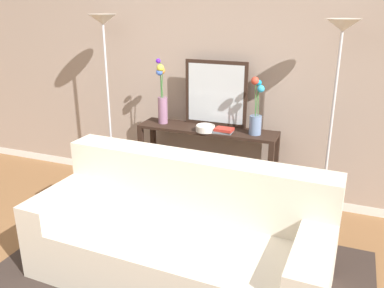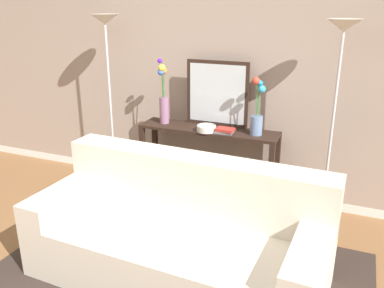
{
  "view_description": "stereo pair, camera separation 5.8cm",
  "coord_description": "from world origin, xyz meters",
  "px_view_note": "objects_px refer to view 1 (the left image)",
  "views": [
    {
      "loc": [
        1.34,
        -1.63,
        1.99
      ],
      "look_at": [
        0.16,
        1.38,
        0.85
      ],
      "focal_mm": 38.05,
      "sensor_mm": 36.0,
      "label": 1
    },
    {
      "loc": [
        1.4,
        -1.61,
        1.99
      ],
      "look_at": [
        0.16,
        1.38,
        0.85
      ],
      "focal_mm": 38.05,
      "sensor_mm": 36.0,
      "label": 2
    }
  ],
  "objects_px": {
    "vase_short_flowers": "(256,114)",
    "book_stack": "(224,130)",
    "floor_lamp_left": "(105,55)",
    "floor_lamp_right": "(338,69)",
    "console_table": "(207,151)",
    "book_row_under_console": "(177,189)",
    "couch": "(181,239)",
    "wall_mirror": "(216,94)",
    "vase_tall_flowers": "(162,98)",
    "fruit_bowl": "(205,128)"
  },
  "relations": [
    {
      "from": "floor_lamp_left",
      "to": "fruit_bowl",
      "type": "distance_m",
      "value": 1.27
    },
    {
      "from": "couch",
      "to": "wall_mirror",
      "type": "xyz_separation_m",
      "value": [
        -0.2,
        1.38,
        0.81
      ]
    },
    {
      "from": "couch",
      "to": "fruit_bowl",
      "type": "relative_size",
      "value": 11.75
    },
    {
      "from": "vase_short_flowers",
      "to": "fruit_bowl",
      "type": "height_order",
      "value": "vase_short_flowers"
    },
    {
      "from": "floor_lamp_left",
      "to": "wall_mirror",
      "type": "bearing_deg",
      "value": 11.43
    },
    {
      "from": "book_stack",
      "to": "vase_tall_flowers",
      "type": "bearing_deg",
      "value": 173.2
    },
    {
      "from": "couch",
      "to": "book_row_under_console",
      "type": "bearing_deg",
      "value": 115.15
    },
    {
      "from": "book_stack",
      "to": "floor_lamp_left",
      "type": "bearing_deg",
      "value": -179.4
    },
    {
      "from": "wall_mirror",
      "to": "vase_short_flowers",
      "type": "height_order",
      "value": "wall_mirror"
    },
    {
      "from": "vase_short_flowers",
      "to": "book_row_under_console",
      "type": "bearing_deg",
      "value": 178.91
    },
    {
      "from": "console_table",
      "to": "wall_mirror",
      "type": "distance_m",
      "value": 0.59
    },
    {
      "from": "console_table",
      "to": "vase_short_flowers",
      "type": "relative_size",
      "value": 2.54
    },
    {
      "from": "vase_tall_flowers",
      "to": "vase_short_flowers",
      "type": "distance_m",
      "value": 0.98
    },
    {
      "from": "floor_lamp_right",
      "to": "wall_mirror",
      "type": "xyz_separation_m",
      "value": [
        -1.13,
        0.23,
        -0.34
      ]
    },
    {
      "from": "vase_tall_flowers",
      "to": "couch",
      "type": "bearing_deg",
      "value": -59.58
    },
    {
      "from": "vase_tall_flowers",
      "to": "wall_mirror",
      "type": "bearing_deg",
      "value": 13.75
    },
    {
      "from": "book_stack",
      "to": "book_row_under_console",
      "type": "bearing_deg",
      "value": 171.72
    },
    {
      "from": "console_table",
      "to": "vase_short_flowers",
      "type": "bearing_deg",
      "value": -1.84
    },
    {
      "from": "floor_lamp_right",
      "to": "fruit_bowl",
      "type": "distance_m",
      "value": 1.32
    },
    {
      "from": "vase_short_flowers",
      "to": "vase_tall_flowers",
      "type": "bearing_deg",
      "value": 178.87
    },
    {
      "from": "fruit_bowl",
      "to": "book_stack",
      "type": "xyz_separation_m",
      "value": [
        0.18,
        0.02,
        -0.01
      ]
    },
    {
      "from": "floor_lamp_left",
      "to": "wall_mirror",
      "type": "relative_size",
      "value": 2.86
    },
    {
      "from": "floor_lamp_left",
      "to": "wall_mirror",
      "type": "height_order",
      "value": "floor_lamp_left"
    },
    {
      "from": "floor_lamp_left",
      "to": "floor_lamp_right",
      "type": "xyz_separation_m",
      "value": [
        2.24,
        0.0,
        -0.01
      ]
    },
    {
      "from": "couch",
      "to": "vase_tall_flowers",
      "type": "bearing_deg",
      "value": 120.42
    },
    {
      "from": "wall_mirror",
      "to": "floor_lamp_left",
      "type": "bearing_deg",
      "value": -168.57
    },
    {
      "from": "couch",
      "to": "wall_mirror",
      "type": "height_order",
      "value": "wall_mirror"
    },
    {
      "from": "floor_lamp_left",
      "to": "fruit_bowl",
      "type": "relative_size",
      "value": 10.03
    },
    {
      "from": "wall_mirror",
      "to": "vase_tall_flowers",
      "type": "distance_m",
      "value": 0.55
    },
    {
      "from": "wall_mirror",
      "to": "console_table",
      "type": "bearing_deg",
      "value": -106.63
    },
    {
      "from": "floor_lamp_left",
      "to": "vase_short_flowers",
      "type": "relative_size",
      "value": 3.38
    },
    {
      "from": "wall_mirror",
      "to": "vase_tall_flowers",
      "type": "xyz_separation_m",
      "value": [
        -0.53,
        -0.13,
        -0.06
      ]
    },
    {
      "from": "book_stack",
      "to": "console_table",
      "type": "bearing_deg",
      "value": 158.25
    },
    {
      "from": "couch",
      "to": "vase_tall_flowers",
      "type": "distance_m",
      "value": 1.63
    },
    {
      "from": "book_stack",
      "to": "wall_mirror",
      "type": "bearing_deg",
      "value": 126.46
    },
    {
      "from": "vase_tall_flowers",
      "to": "vase_short_flowers",
      "type": "relative_size",
      "value": 1.2
    },
    {
      "from": "vase_short_flowers",
      "to": "book_stack",
      "type": "xyz_separation_m",
      "value": [
        -0.29,
        -0.06,
        -0.18
      ]
    },
    {
      "from": "floor_lamp_right",
      "to": "book_stack",
      "type": "xyz_separation_m",
      "value": [
        -0.97,
        0.01,
        -0.65
      ]
    },
    {
      "from": "couch",
      "to": "vase_short_flowers",
      "type": "bearing_deg",
      "value": 78.68
    },
    {
      "from": "wall_mirror",
      "to": "book_stack",
      "type": "height_order",
      "value": "wall_mirror"
    },
    {
      "from": "vase_short_flowers",
      "to": "book_row_under_console",
      "type": "height_order",
      "value": "vase_short_flowers"
    },
    {
      "from": "floor_lamp_right",
      "to": "vase_tall_flowers",
      "type": "height_order",
      "value": "floor_lamp_right"
    },
    {
      "from": "couch",
      "to": "book_stack",
      "type": "bearing_deg",
      "value": 92.27
    },
    {
      "from": "couch",
      "to": "vase_tall_flowers",
      "type": "xyz_separation_m",
      "value": [
        -0.73,
        1.25,
        0.75
      ]
    },
    {
      "from": "vase_tall_flowers",
      "to": "vase_short_flowers",
      "type": "xyz_separation_m",
      "value": [
        0.98,
        -0.02,
        -0.07
      ]
    },
    {
      "from": "couch",
      "to": "console_table",
      "type": "relative_size",
      "value": 1.56
    },
    {
      "from": "console_table",
      "to": "fruit_bowl",
      "type": "bearing_deg",
      "value": -80.56
    },
    {
      "from": "vase_tall_flowers",
      "to": "book_stack",
      "type": "height_order",
      "value": "vase_tall_flowers"
    },
    {
      "from": "couch",
      "to": "floor_lamp_left",
      "type": "relative_size",
      "value": 1.17
    },
    {
      "from": "vase_tall_flowers",
      "to": "floor_lamp_right",
      "type": "bearing_deg",
      "value": -3.29
    }
  ]
}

